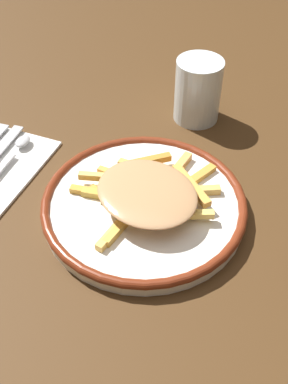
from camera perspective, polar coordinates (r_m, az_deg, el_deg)
The scene contains 5 objects.
ground_plane at distance 0.68m, azimuth 0.00°, elevation -2.36°, with size 2.60×2.60×0.00m, color #452B14.
plate at distance 0.67m, azimuth 0.00°, elevation -1.55°, with size 0.30×0.30×0.03m.
fries_heap at distance 0.65m, azimuth 0.23°, elevation 0.13°, with size 0.22×0.23×0.04m.
spoon at distance 0.79m, azimuth -15.90°, elevation 4.55°, with size 0.02×0.15×0.01m.
water_glass at distance 0.84m, azimuth 6.43°, elevation 12.38°, with size 0.08×0.08×0.11m, color silver.
Camera 1 is at (0.17, -0.43, 0.50)m, focal length 43.24 mm.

